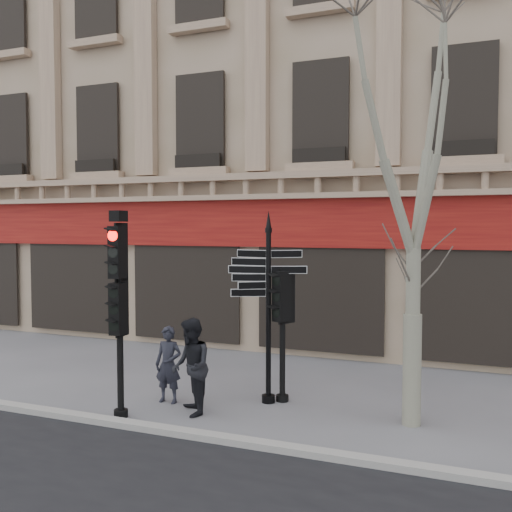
# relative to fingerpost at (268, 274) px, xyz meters

# --- Properties ---
(ground) EXTENTS (80.00, 80.00, 0.00)m
(ground) POSITION_rel_fingerpost_xyz_m (-0.07, -0.86, -2.56)
(ground) COLOR slate
(ground) RESTS_ON ground
(kerb) EXTENTS (80.00, 0.25, 0.12)m
(kerb) POSITION_rel_fingerpost_xyz_m (-0.07, -2.26, -2.50)
(kerb) COLOR #999691
(kerb) RESTS_ON ground
(building) EXTENTS (28.00, 15.52, 18.00)m
(building) POSITION_rel_fingerpost_xyz_m (-0.07, 11.63, 6.43)
(building) COLOR #9A8366
(building) RESTS_ON ground
(fingerpost) EXTENTS (1.93, 1.93, 3.82)m
(fingerpost) POSITION_rel_fingerpost_xyz_m (0.00, 0.00, 0.00)
(fingerpost) COLOR black
(fingerpost) RESTS_ON ground
(traffic_signal_main) EXTENTS (0.44, 0.33, 3.79)m
(traffic_signal_main) POSITION_rel_fingerpost_xyz_m (-2.22, -1.82, -0.17)
(traffic_signal_main) COLOR black
(traffic_signal_main) RESTS_ON ground
(traffic_signal_secondary) EXTENTS (0.53, 0.47, 2.62)m
(traffic_signal_secondary) POSITION_rel_fingerpost_xyz_m (0.23, 0.18, -0.73)
(traffic_signal_secondary) COLOR black
(traffic_signal_secondary) RESTS_ON ground
(plane_tree) EXTENTS (2.87, 2.87, 7.62)m
(plane_tree) POSITION_rel_fingerpost_xyz_m (2.80, -0.26, 2.78)
(plane_tree) COLOR gray
(plane_tree) RESTS_ON ground
(pedestrian_a) EXTENTS (0.58, 0.40, 1.52)m
(pedestrian_a) POSITION_rel_fingerpost_xyz_m (-1.85, -0.72, -1.80)
(pedestrian_a) COLOR #20212A
(pedestrian_a) RESTS_ON ground
(pedestrian_b) EXTENTS (1.07, 1.11, 1.80)m
(pedestrian_b) POSITION_rel_fingerpost_xyz_m (-1.08, -1.22, -1.66)
(pedestrian_b) COLOR black
(pedestrian_b) RESTS_ON ground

